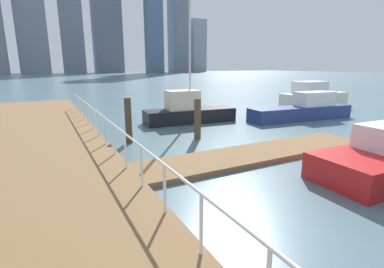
% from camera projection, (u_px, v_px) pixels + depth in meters
% --- Properties ---
extents(ground_plane, '(300.00, 300.00, 0.00)m').
position_uv_depth(ground_plane, '(134.00, 119.00, 18.43)').
color(ground_plane, slate).
extents(floating_dock, '(10.38, 2.00, 0.18)m').
position_uv_depth(floating_dock, '(253.00, 154.00, 10.77)').
color(floating_dock, olive).
rests_on(floating_dock, ground_plane).
extents(boardwalk_railing, '(0.06, 27.06, 1.08)m').
position_uv_depth(boardwalk_railing, '(125.00, 141.00, 8.27)').
color(boardwalk_railing, white).
rests_on(boardwalk_railing, boardwalk).
extents(dock_piling_0, '(0.32, 0.32, 1.89)m').
position_uv_depth(dock_piling_0, '(198.00, 119.00, 13.24)').
color(dock_piling_0, brown).
rests_on(dock_piling_0, ground_plane).
extents(dock_piling_1, '(0.29, 0.29, 2.01)m').
position_uv_depth(dock_piling_1, '(128.00, 121.00, 12.47)').
color(dock_piling_1, '#473826').
rests_on(dock_piling_1, ground_plane).
extents(moored_boat_3, '(7.28, 2.19, 1.73)m').
position_uv_depth(moored_boat_3, '(304.00, 110.00, 18.24)').
color(moored_boat_3, navy).
rests_on(moored_boat_3, ground_plane).
extents(moored_boat_4, '(5.95, 2.23, 2.20)m').
position_uv_depth(moored_boat_4, '(313.00, 99.00, 22.29)').
color(moored_boat_4, beige).
rests_on(moored_boat_4, ground_plane).
extents(moored_boat_5, '(5.64, 2.06, 8.03)m').
position_uv_depth(moored_boat_5, '(188.00, 111.00, 17.16)').
color(moored_boat_5, black).
rests_on(moored_boat_5, ground_plane).
extents(skyline_tower_3, '(10.43, 8.23, 47.85)m').
position_uv_depth(skyline_tower_3, '(71.00, 19.00, 129.27)').
color(skyline_tower_3, slate).
rests_on(skyline_tower_3, ground_plane).
extents(skyline_tower_5, '(8.12, 6.85, 40.75)m').
position_uv_depth(skyline_tower_5, '(154.00, 29.00, 133.14)').
color(skyline_tower_5, slate).
rests_on(skyline_tower_5, ground_plane).
extents(skyline_tower_7, '(9.07, 12.84, 28.84)m').
position_uv_depth(skyline_tower_7, '(195.00, 46.00, 165.93)').
color(skyline_tower_7, '#8C939E').
rests_on(skyline_tower_7, ground_plane).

